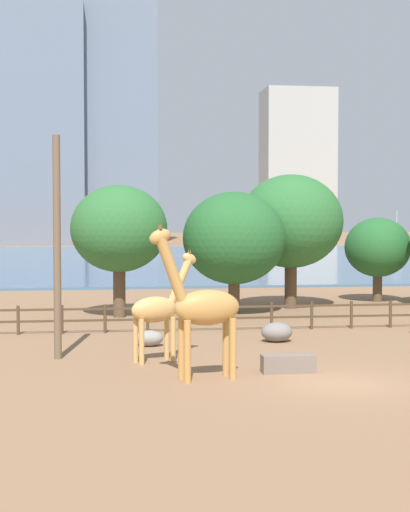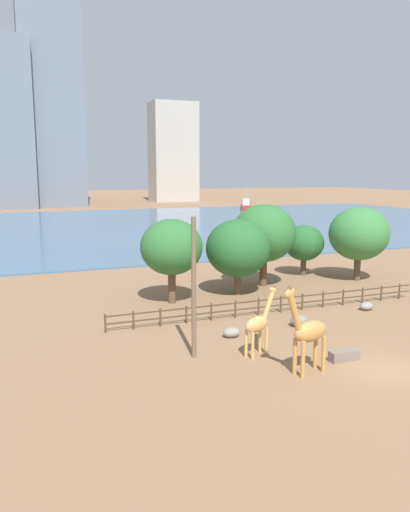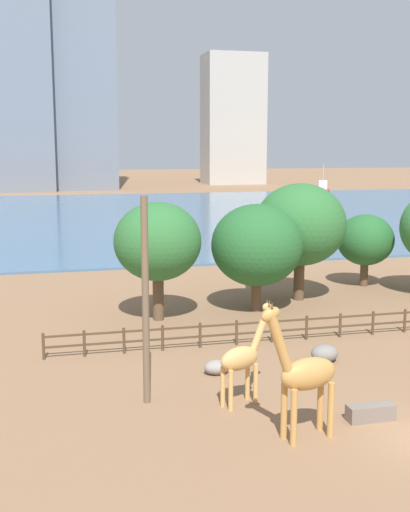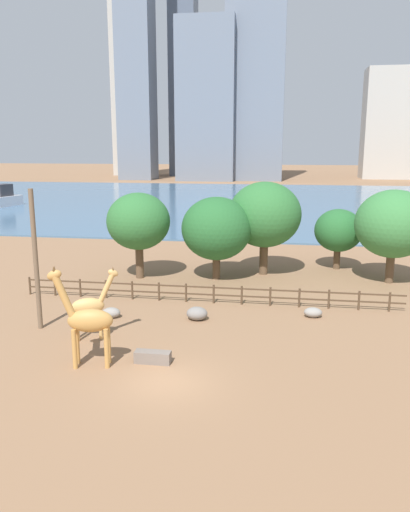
% 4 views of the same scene
% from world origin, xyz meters
% --- Properties ---
extents(ground_plane, '(400.00, 400.00, 0.00)m').
position_xyz_m(ground_plane, '(0.00, 80.00, 0.00)').
color(ground_plane, '#8C6647').
extents(harbor_water, '(180.00, 86.00, 0.20)m').
position_xyz_m(harbor_water, '(0.00, 77.00, 0.10)').
color(harbor_water, '#476B8C').
rests_on(harbor_water, ground).
extents(giraffe_tall, '(2.67, 1.48, 4.07)m').
position_xyz_m(giraffe_tall, '(-5.36, 4.57, 1.92)').
color(giraffe_tall, tan).
rests_on(giraffe_tall, ground).
extents(giraffe_companion, '(3.13, 1.30, 5.05)m').
position_xyz_m(giraffe_companion, '(-4.20, 1.17, 2.35)').
color(giraffe_companion, '#C18C47').
rests_on(giraffe_companion, ground).
extents(utility_pole, '(0.28, 0.28, 8.23)m').
position_xyz_m(utility_pole, '(-8.99, 5.64, 4.12)').
color(utility_pole, brown).
rests_on(utility_pole, ground).
extents(boulder_near_fence, '(1.14, 0.86, 0.64)m').
position_xyz_m(boulder_near_fence, '(-5.47, 8.08, 0.32)').
color(boulder_near_fence, gray).
rests_on(boulder_near_fence, ground).
extents(boulder_by_pole, '(1.14, 0.83, 0.62)m').
position_xyz_m(boulder_by_pole, '(7.05, 10.11, 0.31)').
color(boulder_by_pole, gray).
rests_on(boulder_by_pole, ground).
extents(boulder_small, '(1.31, 1.10, 0.82)m').
position_xyz_m(boulder_small, '(-0.08, 8.49, 0.41)').
color(boulder_small, gray).
rests_on(boulder_small, ground).
extents(feeding_trough, '(1.80, 0.60, 0.60)m').
position_xyz_m(feeding_trough, '(-1.18, 1.95, 0.30)').
color(feeding_trough, '#72665B').
rests_on(feeding_trough, ground).
extents(enclosure_fence, '(26.12, 0.14, 1.30)m').
position_xyz_m(enclosure_fence, '(-0.23, 12.00, 0.76)').
color(enclosure_fence, '#4C3826').
rests_on(enclosure_fence, ground).
extents(tree_left_large, '(5.99, 5.99, 7.74)m').
position_xyz_m(tree_left_large, '(3.50, 20.59, 5.02)').
color(tree_left_large, brown).
rests_on(tree_left_large, ground).
extents(tree_center_broad, '(4.12, 4.12, 5.26)m').
position_xyz_m(tree_center_broad, '(9.79, 23.49, 3.39)').
color(tree_center_broad, brown).
rests_on(tree_center_broad, ground).
extents(tree_right_tall, '(5.60, 5.60, 6.66)m').
position_xyz_m(tree_right_tall, '(-0.20, 18.41, 4.12)').
color(tree_right_tall, brown).
rests_on(tree_right_tall, ground).
extents(tree_left_small, '(5.08, 5.08, 6.95)m').
position_xyz_m(tree_left_small, '(-6.44, 17.82, 4.63)').
color(tree_left_small, brown).
rests_on(tree_left_small, ground).
extents(tree_right_small, '(5.86, 5.86, 7.32)m').
position_xyz_m(tree_right_small, '(13.44, 19.41, 4.67)').
color(tree_right_small, brown).
rests_on(tree_right_small, ground).
extents(boat_ferry, '(4.93, 9.20, 7.86)m').
position_xyz_m(boat_ferry, '(-44.17, 60.33, 1.51)').
color(boat_ferry, silver).
rests_on(boat_ferry, harbor_water).
extents(skyline_tower_needle, '(16.17, 11.25, 35.29)m').
position_xyz_m(skyline_tower_needle, '(38.43, 155.90, 17.64)').
color(skyline_tower_needle, '#B7B2A8').
rests_on(skyline_tower_needle, ground).
extents(skyline_block_central, '(9.23, 9.76, 84.02)m').
position_xyz_m(skyline_block_central, '(-31.72, 163.94, 42.01)').
color(skyline_block_central, slate).
rests_on(skyline_block_central, ground).
extents(skyline_tower_glass, '(12.01, 10.31, 84.93)m').
position_xyz_m(skyline_tower_glass, '(-51.56, 164.30, 42.46)').
color(skyline_tower_glass, '#B7B2A8').
rests_on(skyline_tower_glass, ground).
extents(skyline_block_left, '(17.82, 8.07, 48.03)m').
position_xyz_m(skyline_block_left, '(-19.29, 135.71, 24.01)').
color(skyline_block_left, slate).
rests_on(skyline_block_left, ground).
extents(skyline_block_right, '(17.89, 11.50, 85.92)m').
position_xyz_m(skyline_block_right, '(-4.67, 140.90, 42.96)').
color(skyline_block_right, slate).
rests_on(skyline_block_right, ground).
extents(skyline_tower_short, '(10.79, 10.25, 101.15)m').
position_xyz_m(skyline_tower_short, '(-42.08, 139.60, 50.57)').
color(skyline_tower_short, slate).
rests_on(skyline_tower_short, ground).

